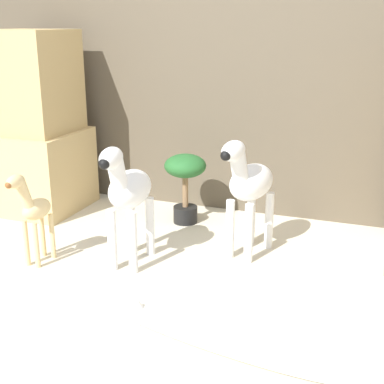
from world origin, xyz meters
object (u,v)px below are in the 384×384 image
object	(u,v)px
zebra_left	(128,192)
potted_palm_front	(185,176)
giraffe_figurine	(33,210)
zebra_right	(249,185)
surfboard	(218,336)

from	to	relation	value
zebra_left	potted_palm_front	xyz separation A→B (m)	(0.06, 0.75, -0.10)
giraffe_figurine	potted_palm_front	size ratio (longest dim) A/B	1.16
zebra_right	zebra_left	bearing A→B (deg)	-148.49
surfboard	potted_palm_front	bearing A→B (deg)	116.70
giraffe_figurine	surfboard	size ratio (longest dim) A/B	0.43
giraffe_figurine	surfboard	bearing A→B (deg)	-17.43
zebra_right	zebra_left	xyz separation A→B (m)	(-0.60, -0.37, 0.00)
giraffe_figurine	potted_palm_front	bearing A→B (deg)	58.50
potted_palm_front	surfboard	world-z (taller)	potted_palm_front
giraffe_figurine	zebra_left	bearing A→B (deg)	19.65
zebra_left	giraffe_figurine	size ratio (longest dim) A/B	1.30
potted_palm_front	giraffe_figurine	bearing A→B (deg)	-121.50
zebra_left	giraffe_figurine	xyz separation A→B (m)	(-0.51, -0.18, -0.11)
potted_palm_front	surfboard	bearing A→B (deg)	-63.30
giraffe_figurine	potted_palm_front	distance (m)	1.09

